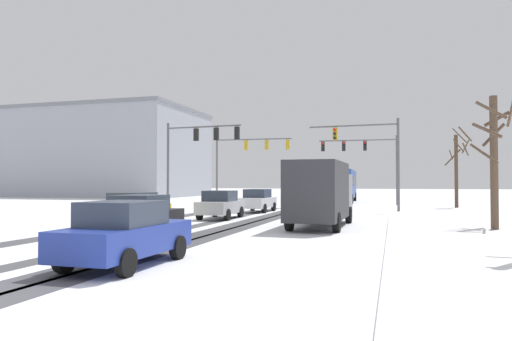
# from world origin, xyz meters

# --- Properties ---
(wheel_track_left_lane) EXTENTS (1.05, 31.77, 0.01)m
(wheel_track_left_lane) POSITION_xyz_m (0.35, 14.44, 0.00)
(wheel_track_left_lane) COLOR #4C4C51
(wheel_track_left_lane) RESTS_ON ground
(wheel_track_right_lane) EXTENTS (0.92, 31.77, 0.01)m
(wheel_track_right_lane) POSITION_xyz_m (1.15, 14.44, 0.00)
(wheel_track_right_lane) COLOR #4C4C51
(wheel_track_right_lane) RESTS_ON ground
(wheel_track_center) EXTENTS (0.81, 31.77, 0.01)m
(wheel_track_center) POSITION_xyz_m (-1.25, 14.44, 0.00)
(wheel_track_center) COLOR #4C4C51
(wheel_track_center) RESTS_ON ground
(wheel_track_oncoming) EXTENTS (1.14, 31.77, 0.01)m
(wheel_track_oncoming) POSITION_xyz_m (-4.74, 14.44, 0.00)
(wheel_track_oncoming) COLOR #4C4C51
(wheel_track_oncoming) RESTS_ON ground
(sidewalk_kerb_right) EXTENTS (4.00, 31.77, 0.12)m
(sidewalk_kerb_right) POSITION_xyz_m (9.58, 13.00, 0.06)
(sidewalk_kerb_right) COLOR white
(sidewalk_kerb_right) RESTS_ON ground
(traffic_signal_far_left) EXTENTS (7.25, 0.65, 6.50)m
(traffic_signal_far_left) POSITION_xyz_m (-5.28, 35.03, 4.83)
(traffic_signal_far_left) COLOR #56565B
(traffic_signal_far_left) RESTS_ON ground
(traffic_signal_near_right) EXTENTS (6.24, 0.47, 6.50)m
(traffic_signal_near_right) POSITION_xyz_m (6.46, 26.96, 4.44)
(traffic_signal_near_right) COLOR #56565B
(traffic_signal_near_right) RESTS_ON ground
(traffic_signal_far_right) EXTENTS (7.28, 0.65, 6.50)m
(traffic_signal_far_right) POSITION_xyz_m (5.27, 38.73, 4.83)
(traffic_signal_far_right) COLOR #56565B
(traffic_signal_far_right) RESTS_ON ground
(traffic_signal_near_left) EXTENTS (5.91, 0.60, 6.50)m
(traffic_signal_near_left) POSITION_xyz_m (-5.84, 24.75, 4.79)
(traffic_signal_near_left) COLOR #56565B
(traffic_signal_near_left) RESTS_ON ground
(car_white_lead) EXTENTS (1.86, 4.11, 1.62)m
(car_white_lead) POSITION_xyz_m (-1.39, 25.43, 0.82)
(car_white_lead) COLOR silver
(car_white_lead) RESTS_ON ground
(car_silver_second) EXTENTS (1.94, 4.15, 1.62)m
(car_silver_second) POSITION_xyz_m (-1.72, 18.85, 0.82)
(car_silver_second) COLOR #B7BABF
(car_silver_second) RESTS_ON ground
(car_yellow_cab_third) EXTENTS (1.94, 4.15, 1.62)m
(car_yellow_cab_third) POSITION_xyz_m (-3.88, 13.05, 0.82)
(car_yellow_cab_third) COLOR yellow
(car_yellow_cab_third) RESTS_ON ground
(car_black_fourth) EXTENTS (1.96, 4.17, 1.62)m
(car_black_fourth) POSITION_xyz_m (-1.25, 9.22, 0.82)
(car_black_fourth) COLOR black
(car_black_fourth) RESTS_ON ground
(car_blue_fifth) EXTENTS (1.86, 4.11, 1.62)m
(car_blue_fifth) POSITION_xyz_m (1.37, 3.94, 0.82)
(car_blue_fifth) COLOR #233899
(car_blue_fifth) RESTS_ON ground
(bus_oncoming) EXTENTS (2.92, 11.07, 3.38)m
(bus_oncoming) POSITION_xyz_m (2.61, 43.80, 1.99)
(bus_oncoming) COLOR #284793
(bus_oncoming) RESTS_ON ground
(box_truck_delivery) EXTENTS (2.40, 7.43, 3.02)m
(box_truck_delivery) POSITION_xyz_m (4.58, 15.65, 1.63)
(box_truck_delivery) COLOR slate
(box_truck_delivery) RESTS_ON ground
(bare_tree_sidewalk_mid) EXTENTS (1.79, 1.78, 5.98)m
(bare_tree_sidewalk_mid) POSITION_xyz_m (12.15, 16.47, 3.30)
(bare_tree_sidewalk_mid) COLOR brown
(bare_tree_sidewalk_mid) RESTS_ON ground
(bare_tree_sidewalk_far) EXTENTS (2.14, 2.20, 6.61)m
(bare_tree_sidewalk_far) POSITION_xyz_m (12.96, 35.46, 3.50)
(bare_tree_sidewalk_far) COLOR #4C3828
(bare_tree_sidewalk_far) RESTS_ON ground
(office_building_far_left_block) EXTENTS (28.60, 18.71, 13.03)m
(office_building_far_left_block) POSITION_xyz_m (-34.88, 55.59, 6.52)
(office_building_far_left_block) COLOR #9399A3
(office_building_far_left_block) RESTS_ON ground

